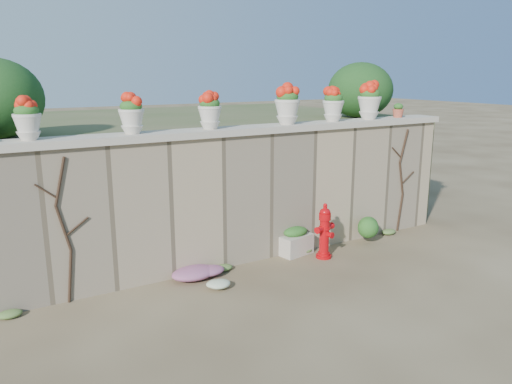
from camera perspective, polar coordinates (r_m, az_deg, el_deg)
ground at (r=6.66m, az=6.22°, el=-12.37°), size 80.00×80.00×0.00m
stone_wall at (r=7.75m, az=-1.55°, el=-0.68°), size 8.00×0.40×2.00m
wall_cap at (r=7.56m, az=-1.60°, el=7.06°), size 8.10×0.52×0.10m
raised_fill at (r=10.60m, az=-9.99°, el=2.98°), size 9.00×6.00×2.00m
back_shrub_right at (r=10.49m, az=11.83°, el=11.32°), size 1.30×1.30×1.10m
vine_left at (r=6.70m, az=-21.04°, el=-3.96°), size 0.60×0.04×1.91m
vine_right at (r=9.54m, az=16.32°, el=1.43°), size 0.60×0.04×1.91m
fire_hydrant at (r=8.02m, az=7.84°, el=-4.41°), size 0.39×0.28×0.89m
planter_box at (r=8.20m, az=4.52°, el=-5.65°), size 0.61×0.42×0.46m
green_shrub at (r=8.90m, az=13.17°, el=-3.66°), size 0.69×0.62×0.65m
magenta_clump at (r=7.32m, az=-6.04°, el=-8.96°), size 0.84×0.56×0.22m
white_flowers at (r=6.93m, az=-4.43°, el=-10.47°), size 0.48×0.39×0.17m
urn_pot_0 at (r=6.63m, az=-24.69°, el=7.58°), size 0.33×0.33×0.51m
urn_pot_1 at (r=6.88m, az=-14.05°, el=8.64°), size 0.34×0.34×0.53m
urn_pot_2 at (r=7.29m, az=-5.31°, el=9.24°), size 0.34×0.34×0.53m
urn_pot_3 at (r=7.95m, az=3.60°, el=9.96°), size 0.40×0.40×0.63m
urn_pot_4 at (r=8.50m, az=8.82°, el=9.82°), size 0.36×0.36×0.56m
urn_pot_5 at (r=9.03m, az=12.84°, el=10.10°), size 0.40×0.40×0.63m
terracotta_pot at (r=9.54m, az=15.93°, el=8.88°), size 0.21×0.21×0.25m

